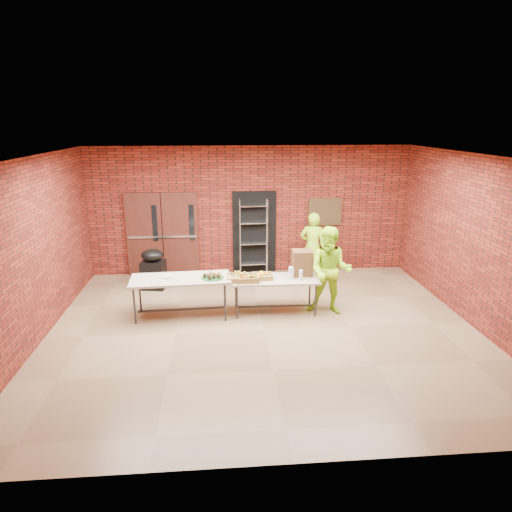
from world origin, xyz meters
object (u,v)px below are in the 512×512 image
at_px(table_right, 275,281).
at_px(volunteer_man, 330,271).
at_px(wire_rack, 254,237).
at_px(coffee_dispenser, 302,263).
at_px(covered_grill, 153,269).
at_px(volunteer_woman, 312,247).
at_px(table_left, 181,281).

bearing_deg(table_right, volunteer_man, -5.24).
height_order(wire_rack, table_right, wire_rack).
height_order(coffee_dispenser, volunteer_man, volunteer_man).
bearing_deg(covered_grill, volunteer_woman, 14.64).
distance_m(wire_rack, volunteer_man, 2.92).
relative_size(table_right, coffee_dispenser, 3.42).
distance_m(coffee_dispenser, volunteer_woman, 1.82).
bearing_deg(wire_rack, table_right, -87.47).
relative_size(table_left, coffee_dispenser, 3.83).
xyz_separation_m(table_right, coffee_dispenser, (0.58, 0.17, 0.32)).
xyz_separation_m(volunteer_woman, volunteer_man, (-0.06, -2.02, 0.05)).
bearing_deg(table_right, covered_grill, 150.07).
bearing_deg(table_left, table_right, -1.42).
xyz_separation_m(covered_grill, volunteer_man, (3.74, -1.72, 0.42)).
bearing_deg(table_right, wire_rack, 96.69).
xyz_separation_m(covered_grill, volunteer_woman, (3.80, 0.30, 0.37)).
height_order(wire_rack, volunteer_woman, wire_rack).
bearing_deg(coffee_dispenser, wire_rack, 109.48).
distance_m(covered_grill, volunteer_man, 4.14).
height_order(table_right, volunteer_woman, volunteer_woman).
bearing_deg(table_left, volunteer_woman, 29.85).
bearing_deg(wire_rack, covered_grill, -162.92).
bearing_deg(coffee_dispenser, volunteer_woman, 71.53).
relative_size(coffee_dispenser, volunteer_man, 0.29).
height_order(coffee_dispenser, covered_grill, coffee_dispenser).
relative_size(table_left, covered_grill, 2.10).
relative_size(wire_rack, coffee_dispenser, 3.69).
bearing_deg(volunteer_man, covered_grill, 175.20).
bearing_deg(wire_rack, table_left, -126.12).
bearing_deg(wire_rack, volunteer_woman, -25.54).
distance_m(covered_grill, volunteer_woman, 3.83).
height_order(volunteer_woman, volunteer_man, volunteer_man).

